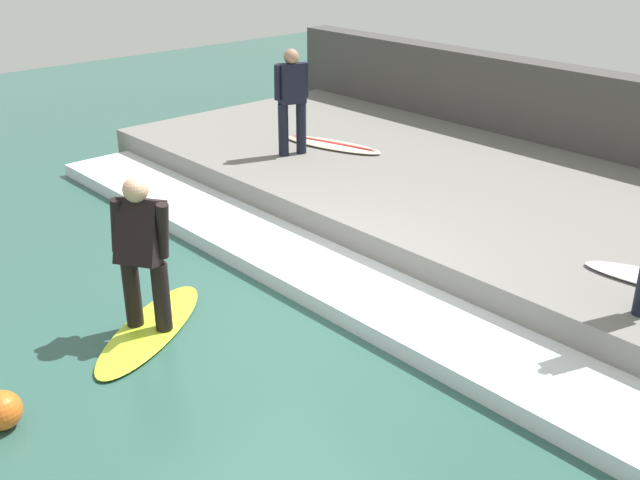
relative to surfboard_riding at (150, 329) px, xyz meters
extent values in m
plane|color=#2D564C|center=(1.03, -0.65, -0.03)|extent=(28.00, 28.00, 0.00)
cube|color=slate|center=(4.69, -0.65, 0.20)|extent=(4.40, 11.77, 0.47)
cube|color=#474442|center=(7.14, -0.65, 0.78)|extent=(0.50, 12.36, 1.63)
cube|color=silver|center=(1.96, -0.65, 0.06)|extent=(1.06, 11.18, 0.18)
ellipsoid|color=#BFE02D|center=(0.00, 0.00, 0.00)|extent=(1.85, 1.46, 0.06)
cylinder|color=black|center=(0.08, -0.13, 0.37)|extent=(0.16, 0.16, 0.69)
cylinder|color=black|center=(-0.08, 0.13, 0.37)|extent=(0.16, 0.16, 0.69)
cube|color=black|center=(0.00, 0.00, 1.03)|extent=(0.56, 0.56, 0.66)
sphere|color=tan|center=(0.00, 0.00, 1.44)|extent=(0.23, 0.23, 0.23)
cylinder|color=black|center=(0.12, -0.19, 1.06)|extent=(0.12, 0.19, 0.55)
cylinder|color=black|center=(-0.12, 0.19, 1.06)|extent=(0.12, 0.19, 0.55)
cylinder|color=black|center=(3.90, 2.25, 0.82)|extent=(0.15, 0.15, 0.76)
cylinder|color=black|center=(3.64, 2.34, 0.82)|extent=(0.15, 0.15, 0.76)
cube|color=black|center=(3.77, 2.30, 1.47)|extent=(0.42, 0.34, 0.57)
sphere|color=#A87A5B|center=(3.77, 2.30, 1.85)|extent=(0.21, 0.21, 0.21)
cylinder|color=black|center=(3.97, 2.23, 1.51)|extent=(0.10, 0.12, 0.49)
cylinder|color=black|center=(3.57, 2.36, 1.51)|extent=(0.10, 0.12, 0.49)
ellipsoid|color=beige|center=(4.46, 2.18, 0.47)|extent=(0.86, 1.70, 0.06)
ellipsoid|color=#B21E1E|center=(4.46, 2.18, 0.50)|extent=(0.47, 1.48, 0.01)
sphere|color=orange|center=(-1.62, -0.51, 0.13)|extent=(0.32, 0.32, 0.32)
camera|label=1|loc=(-3.00, -5.76, 3.75)|focal=42.00mm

